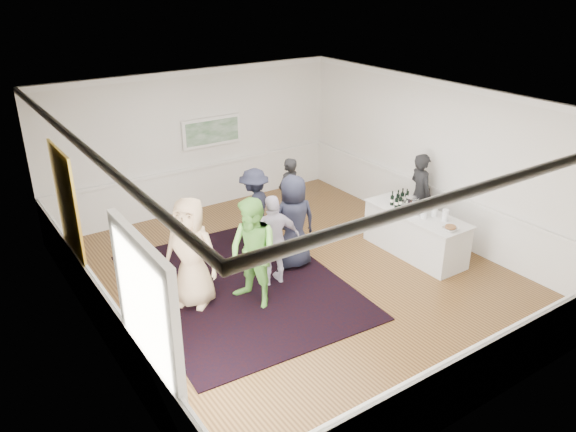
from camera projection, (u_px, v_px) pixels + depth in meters
floor at (297, 278)px, 10.20m from camera, size 8.00×8.00×0.00m
ceiling at (298, 103)px, 8.91m from camera, size 7.00×8.00×0.02m
wall_left at (91, 250)px, 7.76m from camera, size 0.02×8.00×3.20m
wall_right at (439, 160)px, 11.35m from camera, size 0.02×8.00×3.20m
wall_back at (195, 142)px, 12.58m from camera, size 7.00×0.02×3.20m
wall_front at (495, 303)px, 6.53m from camera, size 7.00×0.02×3.20m
wainscoting at (297, 254)px, 10.00m from camera, size 7.00×8.00×1.00m
mirror at (67, 205)px, 8.69m from camera, size 0.05×1.25×1.85m
doorway at (147, 326)px, 6.42m from camera, size 0.10×1.78×2.56m
landscape_painting at (212, 132)px, 12.67m from camera, size 1.44×0.06×0.66m
area_rug at (239, 286)px, 9.94m from camera, size 3.64×4.63×0.02m
serving_table at (415, 233)px, 10.92m from camera, size 0.82×2.16×0.87m
bartender at (420, 194)px, 11.60m from camera, size 0.55×0.72×1.76m
guest_tan at (191, 253)px, 9.06m from camera, size 1.07×1.10×1.90m
guest_green at (253, 254)px, 9.07m from camera, size 0.93×1.07×1.87m
guest_lilac at (274, 241)px, 9.73m from camera, size 1.03×0.55×1.67m
guest_dark_a at (255, 208)px, 11.08m from camera, size 1.21×1.11×1.64m
guest_dark_b at (288, 194)px, 11.88m from camera, size 0.66×0.52×1.57m
guest_navy at (293, 222)px, 10.30m from camera, size 0.96×0.70×1.79m
wine_bottles at (401, 197)px, 11.04m from camera, size 0.42×0.25×0.31m
juice_pitchers at (428, 211)px, 10.52m from camera, size 0.36×0.60×0.24m
ice_bucket at (412, 204)px, 10.86m from camera, size 0.26×0.26×0.24m
nut_bowl at (450, 228)px, 10.02m from camera, size 0.28×0.28×0.08m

